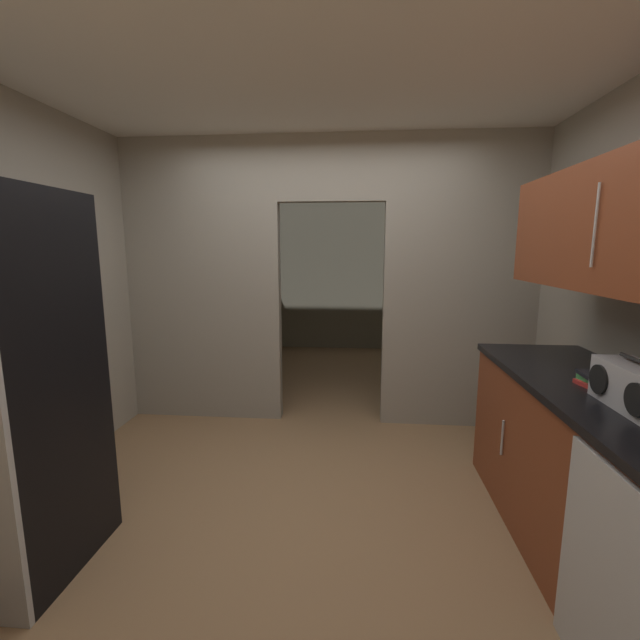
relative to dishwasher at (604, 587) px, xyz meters
name	(u,v)px	position (x,y,z in m)	size (l,w,h in m)	color
ground	(306,517)	(-1.17, 0.93, -0.44)	(20.00, 20.00, 0.00)	#93704C
kitchen_overhead_slab	(313,83)	(-1.17, 1.39, 2.18)	(4.11, 7.04, 0.06)	silver
kitchen_partition	(325,276)	(-1.18, 2.45, 0.93)	(3.71, 0.12, 2.59)	#9E998C
adjoining_room_shell	(337,272)	(-1.17, 4.51, 0.86)	(3.71, 3.03, 2.59)	gray
lower_cabinet_run	(607,488)	(0.34, 0.60, 0.03)	(0.69, 2.16, 0.94)	brown
dishwasher	(604,587)	(0.00, 0.00, 0.00)	(0.02, 0.56, 0.88)	#B7BABC
upper_cabinet_counterside	(639,225)	(0.34, 0.60, 1.28)	(0.36, 1.94, 0.61)	brown
boombox	(639,389)	(0.30, 0.42, 0.59)	(0.19, 0.44, 0.22)	#B2B2B7
book_stack	(594,379)	(0.31, 0.76, 0.53)	(0.16, 0.15, 0.07)	red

